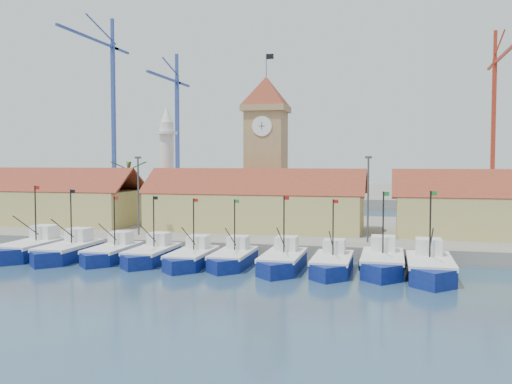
% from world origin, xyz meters
% --- Properties ---
extents(ground, '(400.00, 400.00, 0.00)m').
position_xyz_m(ground, '(0.00, 0.00, 0.00)').
color(ground, '#1D3A4F').
rests_on(ground, ground).
extents(quay, '(140.00, 32.00, 1.50)m').
position_xyz_m(quay, '(0.00, 24.00, 0.75)').
color(quay, gray).
rests_on(quay, ground).
extents(terminal, '(240.00, 80.00, 2.00)m').
position_xyz_m(terminal, '(0.00, 110.00, 1.00)').
color(terminal, gray).
rests_on(terminal, ground).
extents(boat_0, '(3.79, 10.39, 7.86)m').
position_xyz_m(boat_0, '(-20.00, 3.12, 0.81)').
color(boat_0, navy).
rests_on(boat_0, ground).
extents(boat_1, '(3.63, 9.93, 7.52)m').
position_xyz_m(boat_1, '(-15.58, 2.75, 0.78)').
color(boat_1, navy).
rests_on(boat_1, ground).
extents(boat_2, '(3.30, 9.03, 6.84)m').
position_xyz_m(boat_2, '(-10.94, 3.25, 0.71)').
color(boat_2, navy).
rests_on(boat_2, ground).
extents(boat_3, '(3.34, 9.14, 6.91)m').
position_xyz_m(boat_3, '(-6.62, 3.15, 0.71)').
color(boat_3, navy).
rests_on(boat_3, ground).
extents(boat_4, '(3.28, 8.99, 6.81)m').
position_xyz_m(boat_4, '(-2.13, 2.34, 0.70)').
color(boat_4, navy).
rests_on(boat_4, ground).
extents(boat_5, '(3.24, 8.88, 6.72)m').
position_xyz_m(boat_5, '(1.76, 3.10, 0.69)').
color(boat_5, navy).
rests_on(boat_5, ground).
extents(boat_6, '(3.46, 9.49, 7.18)m').
position_xyz_m(boat_6, '(6.70, 2.40, 0.74)').
color(boat_6, navy).
rests_on(boat_6, ground).
extents(boat_7, '(3.35, 9.17, 6.94)m').
position_xyz_m(boat_7, '(11.26, 2.22, 0.72)').
color(boat_7, navy).
rests_on(boat_7, ground).
extents(boat_8, '(3.70, 10.15, 7.68)m').
position_xyz_m(boat_8, '(15.68, 3.34, 0.79)').
color(boat_8, navy).
rests_on(boat_8, ground).
extents(boat_9, '(3.80, 10.41, 7.88)m').
position_xyz_m(boat_9, '(19.68, 1.80, 0.81)').
color(boat_9, navy).
rests_on(boat_9, ground).
extents(hall_left, '(31.20, 10.13, 7.61)m').
position_xyz_m(hall_left, '(-32.00, 20.00, 3.99)').
color(hall_left, tan).
rests_on(hall_left, quay).
extents(hall_center, '(27.04, 10.13, 7.61)m').
position_xyz_m(hall_center, '(0.00, 20.00, 3.99)').
color(hall_center, tan).
rests_on(hall_center, quay).
extents(clock_tower, '(5.80, 5.80, 22.70)m').
position_xyz_m(clock_tower, '(0.00, 26.00, 11.96)').
color(clock_tower, tan).
rests_on(clock_tower, quay).
extents(minaret, '(3.00, 3.00, 16.30)m').
position_xyz_m(minaret, '(-15.00, 28.00, 9.73)').
color(minaret, silver).
rests_on(minaret, quay).
extents(palm_tree, '(5.60, 5.03, 8.39)m').
position_xyz_m(palm_tree, '(-20.00, 26.00, 6.25)').
color(palm_tree, brown).
rests_on(palm_tree, quay).
extents(lamp_posts, '(80.70, 0.25, 9.03)m').
position_xyz_m(lamp_posts, '(0.50, 12.00, 6.48)').
color(lamp_posts, '#3F3F44').
rests_on(lamp_posts, quay).
extents(crane_blue_far, '(1.00, 38.06, 48.36)m').
position_xyz_m(crane_blue_far, '(-61.63, 99.99, 29.27)').
color(crane_blue_far, '#2E428D').
rests_on(crane_blue_far, terminal).
extents(crane_blue_near, '(1.00, 30.60, 38.74)m').
position_xyz_m(crane_blue_near, '(-44.52, 106.81, 23.34)').
color(crane_blue_near, '#2E428D').
rests_on(crane_blue_near, terminal).
extents(crane_red_right, '(1.00, 33.81, 40.34)m').
position_xyz_m(crane_red_right, '(41.06, 103.37, 24.48)').
color(crane_red_right, '#A22C18').
rests_on(crane_red_right, terminal).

